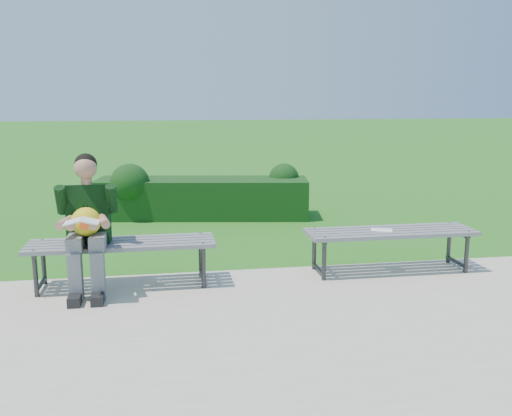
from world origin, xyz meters
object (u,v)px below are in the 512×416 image
Objects in this scene: bench_left at (122,247)px; paper_sheet at (382,230)px; bench_right at (390,235)px; seated_boy at (87,220)px; hedge at (200,195)px.

bench_left is 2.69m from paper_sheet.
seated_boy reaches higher than bench_right.
hedge is at bearing 119.20° from bench_right.
hedge is 1.86× the size of bench_left.
bench_right is at bearing 0.76° from bench_left.
seated_boy is 4.96× the size of paper_sheet.
seated_boy is (-0.30, -0.10, 0.30)m from bench_left.
paper_sheet is (2.98, 0.14, -0.24)m from seated_boy.
bench_left and bench_right have the same top height.
seated_boy is at bearing -177.48° from bench_right.
hedge is at bearing 73.25° from bench_left.
bench_right is at bearing 0.00° from paper_sheet.
seated_boy is (-1.28, -3.36, 0.37)m from hedge.
hedge is 3.65m from paper_sheet.
seated_boy is at bearing -161.77° from bench_left.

